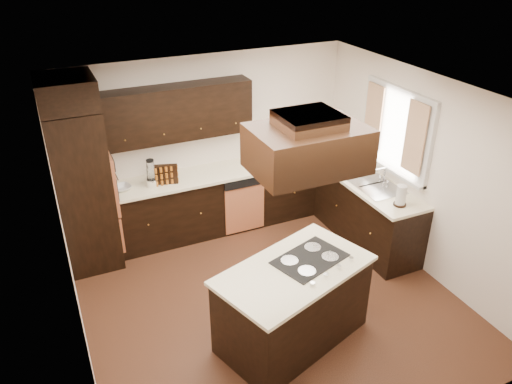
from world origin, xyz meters
TOP-DOWN VIEW (x-y plane):
  - floor at (0.00, 0.00)m, footprint 4.20×4.20m
  - ceiling at (0.00, 0.00)m, footprint 4.20×4.20m
  - wall_back at (0.00, 2.11)m, footprint 4.20×0.02m
  - wall_front at (0.00, -2.11)m, footprint 4.20×0.02m
  - wall_left at (-2.11, 0.00)m, footprint 0.02×4.20m
  - wall_right at (2.11, 0.00)m, footprint 0.02×4.20m
  - oven_column at (-1.78, 1.71)m, footprint 0.65×0.75m
  - wall_oven_face at (-1.43, 1.71)m, footprint 0.05×0.62m
  - base_cabinets_back at (0.03, 1.80)m, footprint 2.93×0.60m
  - base_cabinets_right at (1.80, 0.90)m, footprint 0.60×2.40m
  - countertop_back at (0.03, 1.79)m, footprint 2.93×0.63m
  - countertop_right at (1.79, 0.90)m, footprint 0.63×2.40m
  - upper_cabinets at (-0.43, 1.93)m, footprint 2.00×0.34m
  - dishwasher_front at (0.33, 1.50)m, footprint 0.60×0.05m
  - window_frame at (2.07, 0.55)m, footprint 0.06×1.32m
  - window_pane at (2.10, 0.55)m, footprint 0.00×1.20m
  - curtain_left at (2.01, 0.13)m, footprint 0.02×0.34m
  - curtain_right at (2.01, 0.97)m, footprint 0.02×0.34m
  - sink_rim at (1.80, 0.55)m, footprint 0.52×0.84m
  - island at (-0.05, -0.67)m, footprint 1.73×1.29m
  - island_top at (-0.05, -0.67)m, footprint 1.81×1.36m
  - cooktop at (0.17, -0.60)m, footprint 0.85×0.69m
  - range_hood at (0.10, -0.55)m, footprint 1.05×0.72m
  - hood_duct at (0.10, -0.55)m, footprint 0.55×0.50m
  - blender_base at (-0.91, 1.72)m, footprint 0.15×0.15m
  - blender_pitcher at (-0.91, 1.72)m, footprint 0.13×0.13m
  - spice_rack at (-0.72, 1.72)m, footprint 0.33×0.17m
  - mixing_bowl at (-1.30, 1.77)m, footprint 0.29×0.29m
  - soap_bottle at (1.76, 1.18)m, footprint 0.10×0.10m
  - paper_towel at (1.76, -0.06)m, footprint 0.15×0.15m

SIDE VIEW (x-z plane):
  - floor at x=0.00m, z-range -0.02..0.00m
  - dishwasher_front at x=0.33m, z-range 0.04..0.76m
  - base_cabinets_back at x=0.03m, z-range 0.00..0.88m
  - base_cabinets_right at x=1.80m, z-range 0.00..0.88m
  - island at x=-0.05m, z-range 0.00..0.88m
  - countertop_back at x=0.03m, z-range 0.88..0.92m
  - countertop_right at x=1.79m, z-range 0.88..0.92m
  - island_top at x=-0.05m, z-range 0.88..0.92m
  - sink_rim at x=1.80m, z-range 0.92..0.93m
  - cooktop at x=0.17m, z-range 0.92..0.93m
  - mixing_bowl at x=-1.30m, z-range 0.92..0.98m
  - blender_base at x=-0.91m, z-range 0.92..1.02m
  - soap_bottle at x=1.76m, z-range 0.92..1.12m
  - spice_rack at x=-0.72m, z-range 0.92..1.19m
  - paper_towel at x=1.76m, z-range 0.92..1.19m
  - oven_column at x=-1.78m, z-range 0.00..2.12m
  - wall_oven_face at x=-1.43m, z-range 0.73..1.51m
  - blender_pitcher at x=-0.91m, z-range 1.02..1.28m
  - wall_back at x=0.00m, z-range 0.00..2.50m
  - wall_front at x=0.00m, z-range 0.00..2.50m
  - wall_left at x=-2.11m, z-range 0.00..2.50m
  - wall_right at x=2.11m, z-range 0.00..2.50m
  - window_frame at x=2.07m, z-range 1.09..2.21m
  - window_pane at x=2.10m, z-range 1.15..2.15m
  - curtain_left at x=2.01m, z-range 1.25..2.15m
  - curtain_right at x=2.01m, z-range 1.25..2.15m
  - upper_cabinets at x=-0.43m, z-range 1.45..2.17m
  - range_hood at x=0.10m, z-range 1.95..2.37m
  - hood_duct at x=0.10m, z-range 2.37..2.50m
  - ceiling at x=0.00m, z-range 2.50..2.52m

